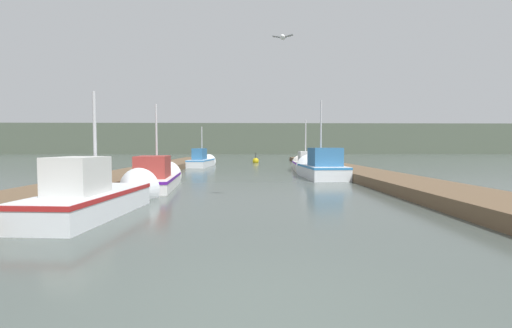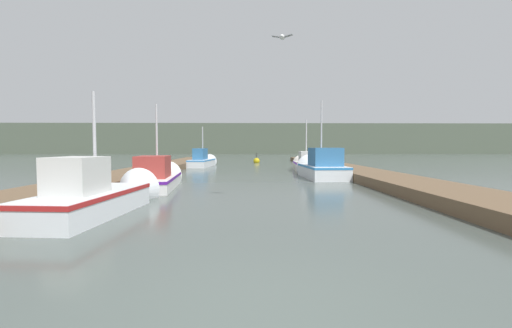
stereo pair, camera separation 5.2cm
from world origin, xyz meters
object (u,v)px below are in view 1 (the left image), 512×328
fishing_boat_1 (158,177)px  seagull_lead (283,37)px  fishing_boat_2 (320,167)px  fishing_boat_3 (305,164)px  fishing_boat_4 (202,161)px  fishing_boat_0 (102,195)px  mooring_piling_1 (96,181)px  channel_buoy (256,161)px  mooring_piling_0 (199,156)px

fishing_boat_1 → seagull_lead: (4.58, -4.81, 4.12)m
fishing_boat_2 → fishing_boat_3: 5.02m
fishing_boat_2 → fishing_boat_4: bearing=124.7°
fishing_boat_4 → seagull_lead: (4.60, -18.63, 4.05)m
fishing_boat_1 → seagull_lead: seagull_lead is taller
fishing_boat_0 → fishing_boat_1: size_ratio=0.92×
fishing_boat_0 → fishing_boat_4: size_ratio=0.92×
seagull_lead → mooring_piling_1: bearing=-0.1°
fishing_boat_2 → mooring_piling_1: size_ratio=4.31×
fishing_boat_3 → mooring_piling_1: 14.95m
fishing_boat_2 → mooring_piling_1: 11.17m
channel_buoy → seagull_lead: size_ratio=2.01×
fishing_boat_3 → mooring_piling_0: bearing=133.9°
fishing_boat_0 → mooring_piling_0: (-1.02, 24.37, 0.29)m
fishing_boat_0 → mooring_piling_1: 2.32m
fishing_boat_0 → fishing_boat_4: fishing_boat_4 is taller
fishing_boat_1 → fishing_boat_2: bearing=22.6°
fishing_boat_0 → fishing_boat_2: fishing_boat_2 is taller
fishing_boat_2 → fishing_boat_4: fishing_boat_2 is taller
mooring_piling_1 → fishing_boat_2: bearing=40.4°
channel_buoy → fishing_boat_0: bearing=-100.0°
mooring_piling_1 → channel_buoy: size_ratio=1.02×
fishing_boat_1 → fishing_boat_2: (7.47, 3.95, 0.13)m
fishing_boat_2 → fishing_boat_3: size_ratio=0.75×
fishing_boat_1 → mooring_piling_1: 3.46m
seagull_lead → mooring_piling_0: bearing=-61.7°
fishing_boat_0 → fishing_boat_2: bearing=56.2°
fishing_boat_0 → channel_buoy: 25.61m
fishing_boat_0 → seagull_lead: bearing=11.6°
mooring_piling_0 → fishing_boat_4: bearing=-79.3°
fishing_boat_1 → mooring_piling_0: size_ratio=3.77×
fishing_boat_1 → mooring_piling_0: fishing_boat_1 is taller
fishing_boat_0 → fishing_boat_1: 5.35m
mooring_piling_1 → seagull_lead: size_ratio=2.04×
fishing_boat_1 → fishing_boat_4: (-0.02, 13.81, 0.07)m
fishing_boat_2 → mooring_piling_1: bearing=-142.1°
fishing_boat_0 → mooring_piling_1: (-1.06, 2.06, 0.16)m
mooring_piling_1 → seagull_lead: (5.63, -1.52, 3.93)m
channel_buoy → fishing_boat_1: bearing=-102.7°
fishing_boat_0 → fishing_boat_4: bearing=95.0°
fishing_boat_2 → seagull_lead: bearing=-110.7°
fishing_boat_0 → fishing_boat_3: size_ratio=0.74×
fishing_boat_1 → fishing_boat_4: size_ratio=1.01×
fishing_boat_3 → seagull_lead: (-2.93, -13.78, 4.09)m
channel_buoy → fishing_boat_2: bearing=-79.3°
fishing_boat_3 → fishing_boat_4: fishing_boat_3 is taller
fishing_boat_2 → seagull_lead: 10.05m
mooring_piling_0 → channel_buoy: bearing=8.8°
fishing_boat_4 → fishing_boat_0: bearing=-84.7°
fishing_boat_1 → channel_buoy: 20.37m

